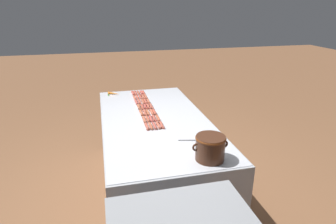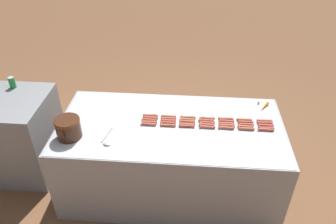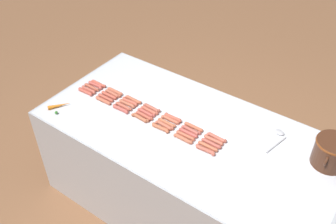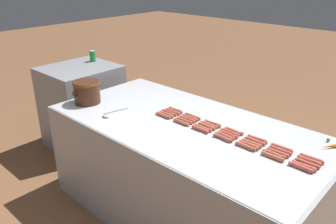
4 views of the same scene
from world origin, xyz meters
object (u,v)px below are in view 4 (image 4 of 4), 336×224
(hot_dog_32, at_px, (213,123))
(serving_spoon, at_px, (109,114))
(hot_dog_4, at_px, (200,129))
(hot_dog_24, at_px, (230,132))
(hot_dog_17, at_px, (228,134))
(hot_dog_34, at_px, (176,110))
(hot_dog_31, at_px, (234,131))
(hot_dog_11, at_px, (203,128))
(hot_dog_5, at_px, (181,122))
(hot_dog_12, at_px, (184,121))
(hot_dog_26, at_px, (190,118))
(hot_dog_23, at_px, (255,141))
(hot_dog_10, at_px, (225,136))
(hot_dog_3, at_px, (223,138))
(hot_dog_19, at_px, (187,119))
(hot_dog_7, at_px, (304,166))
(hot_dog_21, at_px, (309,161))
(back_cabinet, at_px, (83,107))
(hot_dog_18, at_px, (207,126))
(bean_pot, at_px, (87,91))
(hot_dog_1, at_px, (272,157))
(hot_dog_0, at_px, (301,167))
(hot_dog_6, at_px, (163,115))
(hot_dog_20, at_px, (169,113))
(carrot, at_px, (332,145))
(hot_dog_22, at_px, (281,150))
(hot_dog_15, at_px, (278,153))
(soda_can, at_px, (93,56))
(hot_dog_13, at_px, (167,114))
(hot_dog_27, at_px, (173,112))
(hot_dog_2, at_px, (246,146))
(hot_dog_16, at_px, (252,143))
(hot_dog_8, at_px, (274,154))
(hot_dog_25, at_px, (209,125))
(hot_dog_29, at_px, (282,148))

(hot_dog_32, bearing_deg, serving_spoon, 119.64)
(hot_dog_4, height_order, hot_dog_24, same)
(hot_dog_17, height_order, hot_dog_34, same)
(hot_dog_31, bearing_deg, hot_dog_11, 119.07)
(hot_dog_5, bearing_deg, hot_dog_12, 2.57)
(hot_dog_26, bearing_deg, hot_dog_23, -89.78)
(hot_dog_10, bearing_deg, hot_dog_3, -170.94)
(hot_dog_3, relative_size, hot_dog_17, 1.00)
(hot_dog_19, bearing_deg, hot_dog_7, -92.43)
(hot_dog_21, bearing_deg, back_cabinet, 88.14)
(hot_dog_18, height_order, bean_pot, bean_pot)
(hot_dog_1, bearing_deg, hot_dog_4, 90.23)
(hot_dog_0, distance_m, hot_dog_6, 1.12)
(hot_dog_20, distance_m, serving_spoon, 0.48)
(hot_dog_21, bearing_deg, hot_dog_10, 97.55)
(hot_dog_6, relative_size, hot_dog_18, 1.00)
(hot_dog_1, height_order, hot_dog_26, same)
(carrot, bearing_deg, serving_spoon, 113.77)
(hot_dog_22, bearing_deg, hot_dog_15, -179.34)
(hot_dog_5, distance_m, hot_dog_26, 0.11)
(hot_dog_20, height_order, hot_dog_24, same)
(hot_dog_19, relative_size, soda_can, 1.24)
(hot_dog_3, relative_size, hot_dog_20, 1.00)
(hot_dog_18, xyz_separation_m, hot_dog_19, (0.00, 0.19, 0.00))
(hot_dog_13, relative_size, hot_dog_27, 1.00)
(hot_dog_2, height_order, hot_dog_17, same)
(hot_dog_5, relative_size, hot_dog_17, 1.00)
(hot_dog_15, distance_m, hot_dog_31, 0.38)
(hot_dog_5, distance_m, hot_dog_20, 0.20)
(hot_dog_12, distance_m, hot_dog_34, 0.21)
(back_cabinet, xyz_separation_m, hot_dog_15, (-0.12, -2.40, 0.40))
(hot_dog_22, bearing_deg, hot_dog_6, 96.69)
(hot_dog_3, xyz_separation_m, hot_dog_16, (0.07, -0.19, 0.00))
(hot_dog_32, bearing_deg, carrot, -72.18)
(hot_dog_2, relative_size, hot_dog_17, 1.00)
(hot_dog_2, distance_m, serving_spoon, 1.12)
(hot_dog_0, relative_size, hot_dog_4, 1.00)
(hot_dog_4, bearing_deg, hot_dog_23, -74.14)
(hot_dog_11, height_order, carrot, carrot)
(hot_dog_11, bearing_deg, hot_dog_8, -89.80)
(hot_dog_21, bearing_deg, hot_dog_19, 92.25)
(hot_dog_10, height_order, hot_dog_23, same)
(hot_dog_1, relative_size, hot_dog_25, 1.00)
(hot_dog_7, height_order, hot_dog_18, same)
(hot_dog_7, bearing_deg, hot_dog_0, 165.95)
(hot_dog_24, bearing_deg, hot_dog_20, 93.49)
(hot_dog_29, relative_size, bean_pot, 0.53)
(hot_dog_8, relative_size, hot_dog_12, 1.00)
(hot_dog_22, distance_m, hot_dog_25, 0.57)
(hot_dog_26, bearing_deg, hot_dog_15, -92.79)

